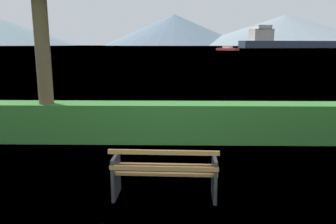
% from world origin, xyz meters
% --- Properties ---
extents(ground_plane, '(1400.00, 1400.00, 0.00)m').
position_xyz_m(ground_plane, '(0.00, 0.00, 0.00)').
color(ground_plane, '#567A38').
extents(water_surface, '(620.00, 620.00, 0.00)m').
position_xyz_m(water_surface, '(0.00, 308.21, 0.00)').
color(water_surface, '#6B8EA3').
rests_on(water_surface, ground_plane).
extents(park_bench, '(1.64, 0.62, 0.87)m').
position_xyz_m(park_bench, '(-0.00, -0.06, 0.42)').
color(park_bench, '#A0703F').
rests_on(park_bench, ground_plane).
extents(hedge_row, '(11.26, 0.73, 0.96)m').
position_xyz_m(hedge_row, '(0.00, 3.08, 0.48)').
color(hedge_row, '#2D6B28').
rests_on(hedge_row, ground_plane).
extents(cargo_ship_large, '(70.20, 27.07, 13.51)m').
position_xyz_m(cargo_ship_large, '(69.21, 206.56, 3.78)').
color(cargo_ship_large, '#2D384C').
rests_on(cargo_ship_large, water_surface).
extents(fishing_boat_near, '(8.20, 8.73, 1.64)m').
position_xyz_m(fishing_boat_near, '(20.42, 124.10, 0.59)').
color(fishing_boat_near, '#B2332D').
rests_on(fishing_boat_near, water_surface).
extents(distant_hills, '(805.02, 318.38, 54.03)m').
position_xyz_m(distant_hills, '(-33.64, 582.95, 25.78)').
color(distant_hills, slate).
rests_on(distant_hills, ground_plane).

